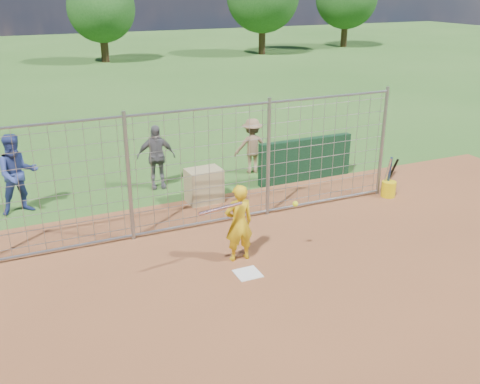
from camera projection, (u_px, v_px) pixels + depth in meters
name	position (u px, v px, depth m)	size (l,w,h in m)	color
ground	(243.00, 269.00, 9.58)	(100.00, 100.00, 0.00)	#2D591E
infield_dirt	(337.00, 372.00, 7.03)	(18.00, 18.00, 0.00)	brown
home_plate	(248.00, 274.00, 9.41)	(0.43, 0.43, 0.02)	silver
dugout_wall	(305.00, 159.00, 13.73)	(2.60, 0.20, 1.10)	#11381E
batter	(239.00, 223.00, 9.65)	(0.54, 0.35, 1.47)	gold
bystander_a	(18.00, 174.00, 11.63)	(0.87, 0.68, 1.80)	navy
bystander_b	(156.00, 157.00, 13.11)	(0.94, 0.39, 1.61)	#58575C
bystander_c	(252.00, 146.00, 14.20)	(0.96, 0.55, 1.48)	#856648
equipment_bin	(204.00, 186.00, 12.39)	(0.80, 0.55, 0.80)	tan
equipment_in_play	(240.00, 207.00, 9.23)	(1.88, 0.27, 0.20)	silver
bucket_with_bats	(389.00, 187.00, 12.75)	(0.34, 0.40, 0.98)	#DFBF0B
backstop_fence	(202.00, 169.00, 10.82)	(9.08, 0.08, 2.60)	gray
tree_line	(102.00, 1.00, 33.30)	(44.66, 6.72, 6.48)	#3F2B19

